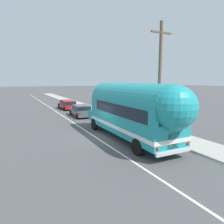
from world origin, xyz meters
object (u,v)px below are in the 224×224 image
car_lead (81,110)px  utility_pole (160,79)px  painted_bus (133,109)px  car_second (67,104)px

car_lead → utility_pole: bearing=-78.3°
painted_bus → car_lead: bearing=89.9°
utility_pole → car_lead: size_ratio=1.83×
car_lead → car_second: (0.07, 6.83, 0.05)m
painted_bus → car_lead: (0.03, 11.55, -1.56)m
painted_bus → car_second: 18.44m
utility_pole → car_lead: 12.23m
car_lead → car_second: same height
car_second → utility_pole: bearing=-82.8°
car_lead → car_second: size_ratio=0.99×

